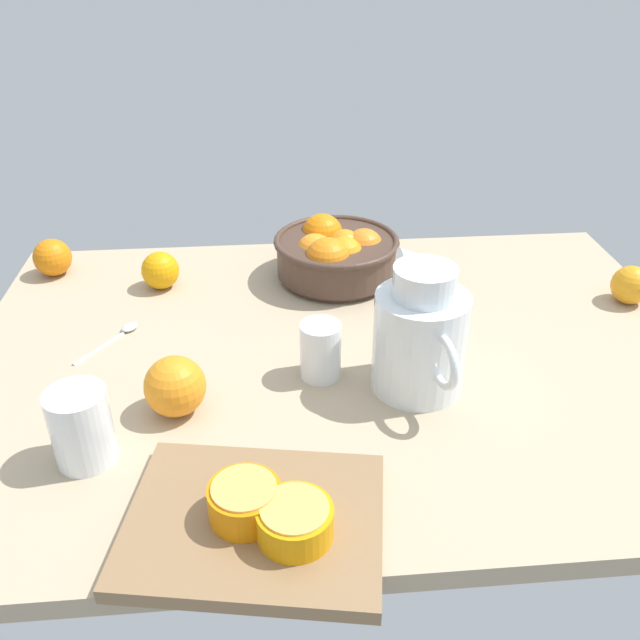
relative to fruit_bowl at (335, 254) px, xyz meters
The scene contains 13 objects.
ground_plane 27.52cm from the fruit_bowl, 94.18° to the right, with size 121.73×87.30×3.00cm, color tan.
fruit_bowl is the anchor object (origin of this frame).
juice_pitcher 37.45cm from the fruit_bowl, 76.75° to the right, with size 13.75×18.65×20.61cm.
juice_glass 32.88cm from the fruit_bowl, 99.95° to the right, with size 6.35×6.35×9.07cm.
second_glass 61.49cm from the fruit_bowl, 127.98° to the right, with size 7.87×7.87×10.63cm.
cutting_board 64.41cm from the fruit_bowl, 104.42° to the right, with size 29.61×22.93×1.96cm, color olive.
orange_half_0 64.26cm from the fruit_bowl, 105.32° to the right, with size 8.49×8.49×4.47cm.
orange_half_1 66.29cm from the fruit_bowl, 99.94° to the right, with size 8.71×8.71×4.19cm.
loose_orange_0 33.52cm from the fruit_bowl, behind, with size 7.14×7.14×7.14cm, color orange.
loose_orange_1 54.81cm from the fruit_bowl, 15.24° to the right, with size 7.08×7.08×7.08cm, color orange.
loose_orange_2 47.81cm from the fruit_bowl, 124.31° to the right, with size 8.78×8.78×8.78cm, color orange.
loose_orange_3 55.61cm from the fruit_bowl, behind, with size 7.35×7.35×7.35cm, color orange.
spoon 43.64cm from the fruit_bowl, 154.39° to the right, with size 9.46×12.36×1.00cm.
Camera 1 is at (-11.28, -91.02, 61.55)cm, focal length 37.86 mm.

